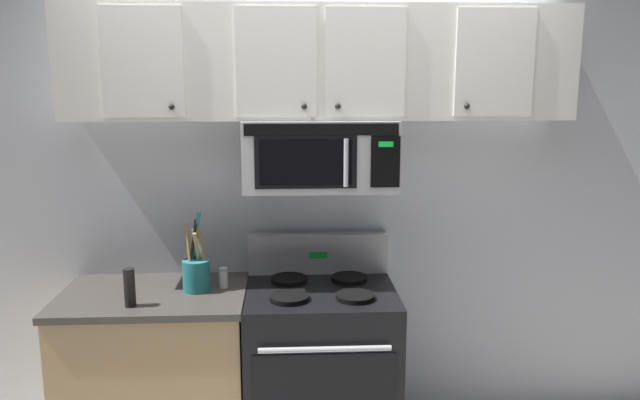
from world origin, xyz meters
TOP-DOWN VIEW (x-y plane):
  - back_wall at (0.00, 0.79)m, footprint 5.20×0.10m
  - stove_range at (0.00, 0.42)m, footprint 0.76×0.69m
  - over_range_microwave at (-0.00, 0.54)m, footprint 0.76×0.43m
  - upper_cabinets at (-0.00, 0.57)m, footprint 2.50×0.36m
  - counter_segment at (-0.84, 0.43)m, footprint 0.93×0.65m
  - utensil_crock_teal at (-0.62, 0.44)m, footprint 0.14×0.14m
  - salt_shaker at (-0.49, 0.48)m, footprint 0.05×0.05m
  - pepper_mill at (-0.90, 0.24)m, footprint 0.05×0.05m

SIDE VIEW (x-z plane):
  - counter_segment at x=-0.84m, z-range 0.00..0.90m
  - stove_range at x=0.00m, z-range -0.09..1.03m
  - salt_shaker at x=-0.49m, z-range 0.90..1.00m
  - pepper_mill at x=-0.90m, z-range 0.90..1.08m
  - utensil_crock_teal at x=-0.62m, z-range 0.80..1.20m
  - back_wall at x=0.00m, z-range 0.00..2.70m
  - over_range_microwave at x=0.00m, z-range 1.40..1.75m
  - upper_cabinets at x=0.00m, z-range 1.75..2.30m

